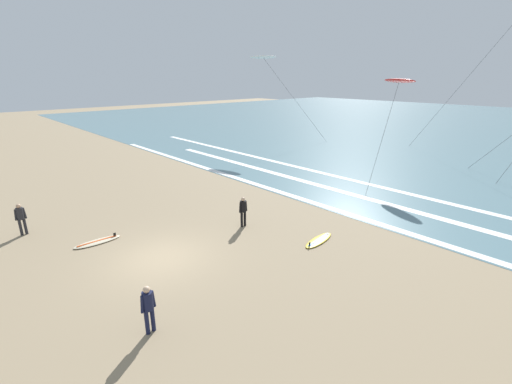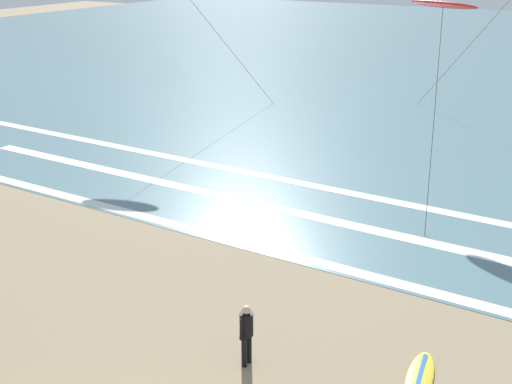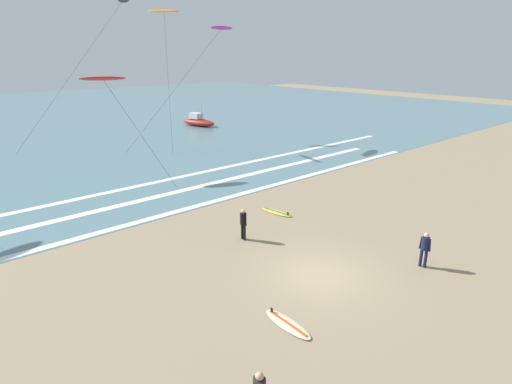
{
  "view_description": "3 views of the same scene",
  "coord_description": "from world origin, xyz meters",
  "px_view_note": "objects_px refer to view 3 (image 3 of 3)",
  "views": [
    {
      "loc": [
        12.6,
        -6.03,
        7.43
      ],
      "look_at": [
        1.59,
        4.04,
        2.48
      ],
      "focal_mm": 24.64,
      "sensor_mm": 36.0,
      "label": 1
    },
    {
      "loc": [
        6.16,
        -5.63,
        9.24
      ],
      "look_at": [
        -1.91,
        8.14,
        2.91
      ],
      "focal_mm": 43.56,
      "sensor_mm": 36.0,
      "label": 2
    },
    {
      "loc": [
        -11.91,
        -9.72,
        8.8
      ],
      "look_at": [
        0.22,
        4.31,
        2.52
      ],
      "focal_mm": 28.84,
      "sensor_mm": 36.0,
      "label": 3
    }
  ],
  "objects_px": {
    "kite_red_far_left": "(103,79)",
    "offshore_boat": "(198,121)",
    "surfer_left_far": "(425,247)",
    "kite_black_high_left": "(122,1)",
    "surfboard_left_pile": "(288,324)",
    "surfboard_near_water": "(277,212)",
    "kite_orange_high_right": "(164,12)",
    "surfer_right_near": "(243,221)",
    "kite_magenta_mid_center": "(221,29)"
  },
  "relations": [
    {
      "from": "surfer_right_near",
      "to": "surfer_left_far",
      "type": "relative_size",
      "value": 1.0
    },
    {
      "from": "surfer_left_far",
      "to": "kite_black_high_left",
      "type": "height_order",
      "value": "kite_black_high_left"
    },
    {
      "from": "kite_red_far_left",
      "to": "kite_orange_high_right",
      "type": "bearing_deg",
      "value": 42.99
    },
    {
      "from": "surfer_right_near",
      "to": "surfboard_left_pile",
      "type": "xyz_separation_m",
      "value": [
        -3.17,
        -6.28,
        -0.91
      ]
    },
    {
      "from": "kite_black_high_left",
      "to": "kite_orange_high_right",
      "type": "distance_m",
      "value": 5.57
    },
    {
      "from": "surfer_right_near",
      "to": "surfboard_left_pile",
      "type": "height_order",
      "value": "surfer_right_near"
    },
    {
      "from": "surfer_right_near",
      "to": "surfboard_left_pile",
      "type": "relative_size",
      "value": 0.76
    },
    {
      "from": "surfer_left_far",
      "to": "kite_magenta_mid_center",
      "type": "relative_size",
      "value": 0.14
    },
    {
      "from": "surfboard_near_water",
      "to": "kite_orange_high_right",
      "type": "distance_m",
      "value": 28.23
    },
    {
      "from": "kite_black_high_left",
      "to": "kite_red_far_left",
      "type": "height_order",
      "value": "kite_black_high_left"
    },
    {
      "from": "kite_magenta_mid_center",
      "to": "offshore_boat",
      "type": "distance_m",
      "value": 15.59
    },
    {
      "from": "surfer_left_far",
      "to": "surfboard_left_pile",
      "type": "bearing_deg",
      "value": 172.61
    },
    {
      "from": "kite_black_high_left",
      "to": "surfboard_left_pile",
      "type": "bearing_deg",
      "value": -106.22
    },
    {
      "from": "offshore_boat",
      "to": "surfboard_near_water",
      "type": "bearing_deg",
      "value": -114.94
    },
    {
      "from": "kite_orange_high_right",
      "to": "kite_red_far_left",
      "type": "xyz_separation_m",
      "value": [
        -10.95,
        -10.2,
        -5.7
      ]
    },
    {
      "from": "surfer_left_far",
      "to": "surfboard_near_water",
      "type": "distance_m",
      "value": 8.79
    },
    {
      "from": "surfboard_near_water",
      "to": "kite_red_far_left",
      "type": "distance_m",
      "value": 16.14
    },
    {
      "from": "offshore_boat",
      "to": "kite_black_high_left",
      "type": "bearing_deg",
      "value": -151.68
    },
    {
      "from": "surfer_right_near",
      "to": "surfboard_left_pile",
      "type": "distance_m",
      "value": 7.09
    },
    {
      "from": "surfer_right_near",
      "to": "kite_red_far_left",
      "type": "height_order",
      "value": "kite_red_far_left"
    },
    {
      "from": "surfboard_left_pile",
      "to": "kite_orange_high_right",
      "type": "distance_m",
      "value": 37.13
    },
    {
      "from": "surfer_right_near",
      "to": "kite_orange_high_right",
      "type": "bearing_deg",
      "value": 67.3
    },
    {
      "from": "surfer_left_far",
      "to": "kite_orange_high_right",
      "type": "distance_m",
      "value": 35.61
    },
    {
      "from": "surfboard_left_pile",
      "to": "offshore_boat",
      "type": "bearing_deg",
      "value": 60.94
    },
    {
      "from": "kite_orange_high_right",
      "to": "offshore_boat",
      "type": "relative_size",
      "value": 2.4
    },
    {
      "from": "surfer_right_near",
      "to": "offshore_boat",
      "type": "height_order",
      "value": "offshore_boat"
    },
    {
      "from": "surfboard_left_pile",
      "to": "kite_red_far_left",
      "type": "bearing_deg",
      "value": 82.21
    },
    {
      "from": "kite_red_far_left",
      "to": "surfer_left_far",
      "type": "bearing_deg",
      "value": -79.24
    },
    {
      "from": "surfer_right_near",
      "to": "kite_orange_high_right",
      "type": "distance_m",
      "value": 30.26
    },
    {
      "from": "surfboard_near_water",
      "to": "kite_black_high_left",
      "type": "height_order",
      "value": "kite_black_high_left"
    },
    {
      "from": "kite_black_high_left",
      "to": "offshore_boat",
      "type": "height_order",
      "value": "kite_black_high_left"
    },
    {
      "from": "surfer_left_far",
      "to": "surfboard_left_pile",
      "type": "xyz_separation_m",
      "value": [
        -7.3,
        0.95,
        -0.91
      ]
    },
    {
      "from": "surfboard_left_pile",
      "to": "offshore_boat",
      "type": "xyz_separation_m",
      "value": [
        20.08,
        36.14,
        0.51
      ]
    },
    {
      "from": "kite_red_far_left",
      "to": "offshore_boat",
      "type": "relative_size",
      "value": 1.37
    },
    {
      "from": "surfboard_left_pile",
      "to": "offshore_boat",
      "type": "height_order",
      "value": "offshore_boat"
    },
    {
      "from": "surfer_left_far",
      "to": "surfboard_near_water",
      "type": "xyz_separation_m",
      "value": [
        -0.41,
        8.73,
        -0.91
      ]
    },
    {
      "from": "surfboard_near_water",
      "to": "offshore_boat",
      "type": "relative_size",
      "value": 0.4
    },
    {
      "from": "surfer_right_near",
      "to": "kite_magenta_mid_center",
      "type": "xyz_separation_m",
      "value": [
        12.91,
        18.97,
        10.0
      ]
    },
    {
      "from": "kite_magenta_mid_center",
      "to": "offshore_boat",
      "type": "height_order",
      "value": "kite_magenta_mid_center"
    },
    {
      "from": "surfer_right_near",
      "to": "surfboard_near_water",
      "type": "xyz_separation_m",
      "value": [
        3.72,
        1.51,
        -0.91
      ]
    },
    {
      "from": "surfboard_near_water",
      "to": "kite_red_far_left",
      "type": "relative_size",
      "value": 0.29
    },
    {
      "from": "surfboard_left_pile",
      "to": "kite_magenta_mid_center",
      "type": "height_order",
      "value": "kite_magenta_mid_center"
    },
    {
      "from": "kite_orange_high_right",
      "to": "kite_magenta_mid_center",
      "type": "xyz_separation_m",
      "value": [
        2.15,
        -6.74,
        -1.79
      ]
    },
    {
      "from": "surfer_right_near",
      "to": "surfboard_near_water",
      "type": "relative_size",
      "value": 0.74
    },
    {
      "from": "kite_black_high_left",
      "to": "kite_magenta_mid_center",
      "type": "xyz_separation_m",
      "value": [
        7.35,
        -4.78,
        -2.23
      ]
    },
    {
      "from": "surfer_left_far",
      "to": "kite_black_high_left",
      "type": "bearing_deg",
      "value": 87.35
    },
    {
      "from": "surfboard_left_pile",
      "to": "kite_magenta_mid_center",
      "type": "bearing_deg",
      "value": 57.5
    },
    {
      "from": "kite_red_far_left",
      "to": "offshore_boat",
      "type": "height_order",
      "value": "kite_red_far_left"
    },
    {
      "from": "surfboard_near_water",
      "to": "kite_black_high_left",
      "type": "xyz_separation_m",
      "value": [
        1.84,
        22.24,
        13.15
      ]
    },
    {
      "from": "surfboard_left_pile",
      "to": "kite_black_high_left",
      "type": "height_order",
      "value": "kite_black_high_left"
    }
  ]
}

